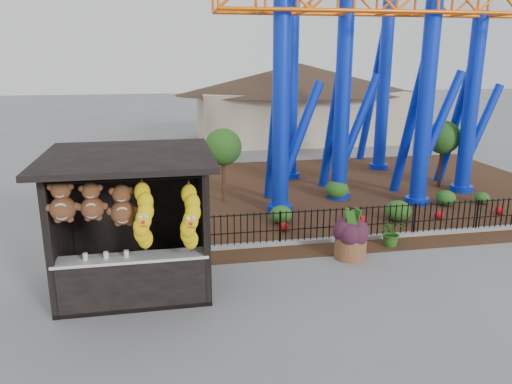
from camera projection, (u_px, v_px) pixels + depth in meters
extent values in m
plane|color=slate|center=(276.00, 298.00, 10.86)|extent=(120.00, 120.00, 0.00)
cube|color=#331E11|center=(331.00, 192.00, 19.15)|extent=(18.00, 12.00, 0.02)
cube|color=gray|center=(388.00, 236.00, 14.40)|extent=(18.00, 0.18, 0.12)
cube|color=black|center=(137.00, 283.00, 11.45)|extent=(3.20, 2.60, 0.10)
cube|color=black|center=(135.00, 207.00, 12.23)|extent=(3.20, 0.12, 3.00)
cube|color=black|center=(60.00, 228.00, 10.78)|extent=(0.12, 2.60, 3.00)
cube|color=black|center=(202.00, 219.00, 11.33)|extent=(0.12, 2.60, 3.00)
cube|color=black|center=(128.00, 157.00, 10.41)|extent=(3.50, 3.40, 0.12)
cube|color=black|center=(49.00, 249.00, 9.62)|extent=(0.14, 0.14, 3.00)
cube|color=black|center=(207.00, 238.00, 10.17)|extent=(0.14, 0.14, 3.00)
cube|color=black|center=(134.00, 283.00, 10.32)|extent=(3.00, 0.50, 1.10)
cube|color=silver|center=(132.00, 258.00, 10.17)|extent=(3.10, 0.55, 0.06)
cylinder|color=black|center=(125.00, 180.00, 9.33)|extent=(2.90, 0.04, 0.04)
cylinder|color=#0C2AD1|center=(281.00, 107.00, 15.87)|extent=(0.56, 0.56, 7.00)
cylinder|color=#0C2AD1|center=(280.00, 208.00, 16.78)|extent=(0.84, 0.84, 0.24)
cylinder|color=#0C2AD1|center=(343.00, 98.00, 17.42)|extent=(0.56, 0.56, 7.30)
cylinder|color=#0C2AD1|center=(338.00, 195.00, 18.36)|extent=(0.84, 0.84, 0.24)
cylinder|color=#0C2AD1|center=(426.00, 97.00, 16.70)|extent=(0.56, 0.56, 7.50)
cylinder|color=#0C2AD1|center=(417.00, 200.00, 17.67)|extent=(0.84, 0.84, 0.24)
cylinder|color=#0C2AD1|center=(471.00, 105.00, 18.41)|extent=(0.56, 0.56, 6.60)
cylinder|color=#0C2AD1|center=(461.00, 188.00, 19.25)|extent=(0.84, 0.84, 0.24)
cylinder|color=#0C2AD1|center=(292.00, 64.00, 20.07)|extent=(0.56, 0.56, 9.50)
cylinder|color=#0C2AD1|center=(290.00, 175.00, 21.31)|extent=(0.84, 0.84, 0.24)
cylinder|color=#0C2AD1|center=(386.00, 51.00, 21.69)|extent=(0.56, 0.56, 10.50)
cylinder|color=#0C2AD1|center=(378.00, 166.00, 23.06)|extent=(0.84, 0.84, 0.24)
cylinder|color=#0C2AD1|center=(275.00, 130.00, 16.96)|extent=(0.36, 2.21, 5.85)
cylinder|color=#0C2AD1|center=(299.00, 138.00, 16.56)|extent=(1.62, 0.32, 3.73)
cylinder|color=#0C2AD1|center=(333.00, 121.00, 18.51)|extent=(0.36, 2.29, 6.10)
cylinder|color=#0C2AD1|center=(357.00, 127.00, 18.12)|extent=(1.67, 0.32, 3.88)
cylinder|color=#0C2AD1|center=(411.00, 121.00, 17.80)|extent=(0.36, 2.34, 6.26)
cylinder|color=#0C2AD1|center=(437.00, 128.00, 17.41)|extent=(1.71, 0.32, 3.99)
cylinder|color=#0C2AD1|center=(455.00, 124.00, 19.48)|extent=(0.36, 2.10, 5.53)
cylinder|color=#0C2AD1|center=(480.00, 130.00, 19.08)|extent=(1.54, 0.32, 3.52)
cylinder|color=brown|center=(350.00, 247.00, 12.94)|extent=(1.10, 1.10, 0.61)
ellipsoid|color=#341424|center=(352.00, 224.00, 12.77)|extent=(0.70, 0.70, 0.64)
imported|color=#1B5819|center=(392.00, 232.00, 13.73)|extent=(0.72, 0.63, 0.78)
ellipsoid|color=#245117|center=(281.00, 215.00, 15.55)|extent=(0.70, 0.70, 0.56)
ellipsoid|color=#245117|center=(398.00, 211.00, 15.77)|extent=(0.82, 0.82, 0.66)
ellipsoid|color=#245117|center=(446.00, 198.00, 17.39)|extent=(0.67, 0.67, 0.54)
ellipsoid|color=#245117|center=(337.00, 189.00, 18.21)|extent=(0.85, 0.85, 0.68)
ellipsoid|color=#245117|center=(482.00, 198.00, 17.62)|extent=(0.51, 0.51, 0.41)
sphere|color=red|center=(284.00, 227.00, 14.87)|extent=(0.28, 0.28, 0.28)
sphere|color=red|center=(361.00, 220.00, 15.52)|extent=(0.28, 0.28, 0.28)
sphere|color=red|center=(439.00, 215.00, 15.97)|extent=(0.28, 0.28, 0.28)
sphere|color=red|center=(499.00, 210.00, 16.43)|extent=(0.28, 0.28, 0.28)
cube|color=#BFAD8C|center=(299.00, 116.00, 30.47)|extent=(12.00, 6.00, 3.00)
cone|color=#332319|center=(300.00, 75.00, 29.83)|extent=(15.00, 15.00, 1.80)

